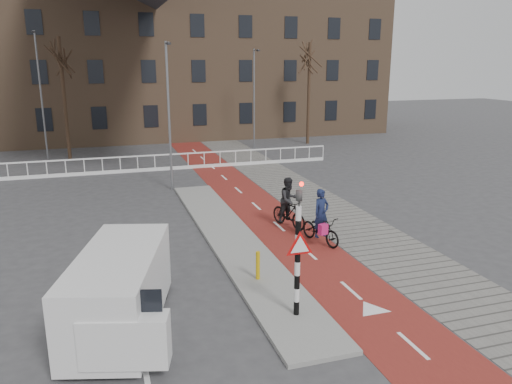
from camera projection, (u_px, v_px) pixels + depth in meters
name	position (u px, v px, depth m)	size (l,w,h in m)	color
ground	(290.00, 283.00, 14.79)	(120.00, 120.00, 0.00)	#38383A
bike_lane	(244.00, 195.00, 24.44)	(2.50, 60.00, 0.01)	maroon
sidewalk	(297.00, 191.00, 25.26)	(3.00, 60.00, 0.01)	slate
curb_island	(232.00, 239.00, 18.25)	(1.80, 16.00, 0.12)	gray
traffic_signal	(298.00, 246.00, 12.24)	(0.80, 0.80, 3.68)	black
bollard	(258.00, 265.00, 14.69)	(0.12, 0.12, 0.86)	#CA9F0B
cyclist_near	(321.00, 225.00, 17.87)	(1.19, 2.03, 2.00)	black
cyclist_far	(289.00, 207.00, 19.53)	(1.14, 1.95, 2.01)	black
van	(120.00, 290.00, 12.07)	(2.97, 4.84, 1.94)	silver
railing	(103.00, 169.00, 28.92)	(28.00, 0.10, 0.99)	silver
townhouse_row	(117.00, 43.00, 41.41)	(46.00, 10.00, 15.90)	#7F6047
tree_mid	(65.00, 100.00, 32.25)	(0.23, 0.23, 7.87)	black
tree_right	(309.00, 94.00, 38.75)	(0.24, 0.24, 7.74)	black
streetlight_near	(169.00, 118.00, 24.62)	(0.12, 0.12, 7.30)	slate
streetlight_left	(41.00, 97.00, 32.46)	(0.12, 0.12, 8.25)	slate
streetlight_right	(254.00, 99.00, 37.05)	(0.12, 0.12, 7.23)	slate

